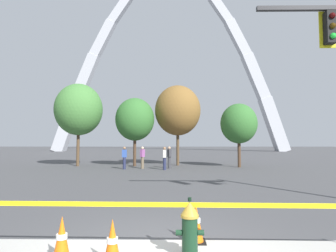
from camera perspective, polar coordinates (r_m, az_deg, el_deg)
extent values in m
plane|color=#474749|center=(5.48, -2.84, -23.63)|extent=(240.00, 240.00, 0.00)
cylinder|color=#14331E|center=(4.84, 4.55, -21.90)|extent=(0.26, 0.26, 0.62)
cylinder|color=#A8842D|center=(4.74, 4.53, -18.11)|extent=(0.30, 0.30, 0.04)
cone|color=#A8842D|center=(4.71, 4.52, -16.58)|extent=(0.30, 0.30, 0.22)
cylinder|color=black|center=(4.68, 4.51, -14.91)|extent=(0.06, 0.06, 0.06)
cylinder|color=#14331E|center=(4.81, 2.25, -21.23)|extent=(0.10, 0.09, 0.09)
cylinder|color=#14331E|center=(4.83, 6.83, -21.13)|extent=(0.10, 0.09, 0.09)
cylinder|color=#14331E|center=(5.04, 4.39, -21.51)|extent=(0.13, 0.14, 0.13)
cylinder|color=black|center=(5.11, 4.33, -21.23)|extent=(0.15, 0.03, 0.15)
cube|color=yellow|center=(4.69, 5.19, -15.98)|extent=(6.75, 0.17, 0.08)
cone|color=orange|center=(4.59, -11.48, -22.59)|extent=(0.28, 0.28, 0.70)
cylinder|color=white|center=(4.58, -11.47, -22.18)|extent=(0.17, 0.17, 0.08)
cube|color=black|center=(5.66, 5.84, -22.78)|extent=(0.36, 0.36, 0.03)
cone|color=orange|center=(5.55, 5.82, -19.22)|extent=(0.28, 0.28, 0.70)
cylinder|color=white|center=(5.54, 5.82, -18.87)|extent=(0.17, 0.17, 0.08)
cone|color=orange|center=(4.97, -21.18, -20.94)|extent=(0.28, 0.28, 0.70)
cylinder|color=white|center=(4.96, -21.17, -20.55)|extent=(0.17, 0.17, 0.08)
cube|color=black|center=(9.19, 30.55, 17.15)|extent=(0.26, 0.24, 0.90)
cube|color=gold|center=(9.30, 30.10, 16.88)|extent=(0.44, 0.03, 1.04)
sphere|color=#360606|center=(9.18, 30.92, 19.04)|extent=(0.16, 0.16, 0.16)
sphere|color=#392706|center=(9.08, 30.98, 17.41)|extent=(0.16, 0.16, 0.16)
sphere|color=green|center=(8.99, 31.03, 15.74)|extent=(0.16, 0.16, 0.16)
cube|color=#B2B5BC|center=(63.02, -20.14, 0.20)|extent=(6.05, 2.45, 12.15)
cube|color=#B2B5BC|center=(63.28, -16.78, 9.60)|extent=(5.81, 2.23, 10.32)
cube|color=#B2B5BC|center=(64.73, -13.38, 17.08)|extent=(5.55, 2.02, 8.51)
cube|color=#B2B5BC|center=(66.58, -9.95, 22.61)|extent=(5.26, 1.80, 6.72)
cube|color=#B2B5BC|center=(66.47, 10.84, 22.66)|extent=(5.26, 1.80, 6.72)
cube|color=#B2B5BC|center=(64.58, 14.28, 17.15)|extent=(5.55, 2.02, 8.51)
cube|color=#B2B5BC|center=(63.09, 17.71, 9.66)|extent=(5.81, 2.23, 10.32)
cube|color=#B2B5BC|center=(62.80, 21.10, 0.23)|extent=(6.05, 2.45, 12.15)
cylinder|color=brown|center=(23.27, -18.17, -4.41)|extent=(0.24, 0.24, 2.85)
ellipsoid|color=#427A38|center=(23.42, -18.03, 3.27)|extent=(3.80, 3.80, 4.18)
cylinder|color=#473323|center=(22.25, -6.93, -5.26)|extent=(0.24, 0.24, 2.35)
ellipsoid|color=#336B2D|center=(22.31, -6.88, 1.38)|extent=(3.13, 3.13, 3.44)
cylinder|color=brown|center=(22.84, 2.04, -4.60)|extent=(0.24, 0.24, 2.85)
ellipsoid|color=brown|center=(22.99, 2.02, 3.24)|extent=(3.80, 3.80, 4.18)
cylinder|color=#473323|center=(21.79, 14.55, -5.54)|extent=(0.24, 0.24, 2.09)
ellipsoid|color=#336B2D|center=(21.83, 14.46, 0.51)|extent=(2.79, 2.79, 3.07)
cylinder|color=#232847|center=(19.85, -9.05, -7.64)|extent=(0.22, 0.22, 0.84)
cube|color=#2D4C99|center=(19.82, -9.03, -5.65)|extent=(0.36, 0.24, 0.54)
sphere|color=#936B4C|center=(19.80, -9.02, -4.55)|extent=(0.20, 0.20, 0.20)
cylinder|color=#232847|center=(19.14, -0.73, -7.84)|extent=(0.22, 0.22, 0.84)
cube|color=beige|center=(19.10, -0.72, -5.78)|extent=(0.21, 0.34, 0.54)
sphere|color=#936B4C|center=(19.09, -0.72, -4.64)|extent=(0.20, 0.20, 0.20)
cylinder|color=#38383D|center=(20.24, 0.28, -7.60)|extent=(0.22, 0.22, 0.84)
cube|color=#333338|center=(20.20, 0.28, -5.65)|extent=(0.33, 0.39, 0.54)
sphere|color=tan|center=(20.19, 0.28, -4.57)|extent=(0.20, 0.20, 0.20)
cylinder|color=brown|center=(20.18, -5.33, -7.60)|extent=(0.22, 0.22, 0.84)
cube|color=#995193|center=(20.14, -5.32, -5.64)|extent=(0.34, 0.39, 0.54)
sphere|color=beige|center=(20.13, -5.31, -4.56)|extent=(0.20, 0.20, 0.20)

